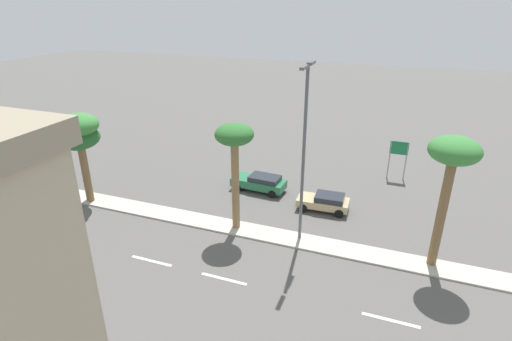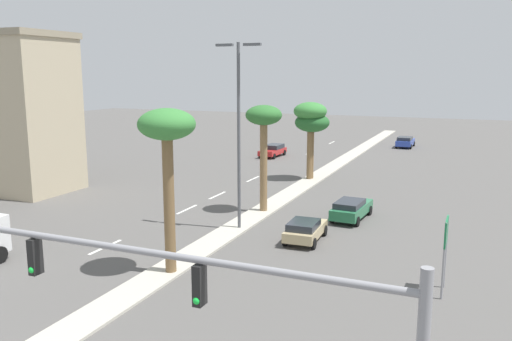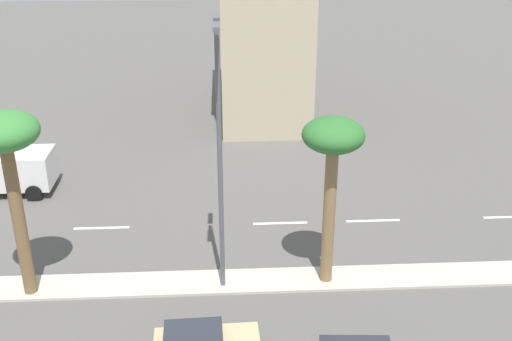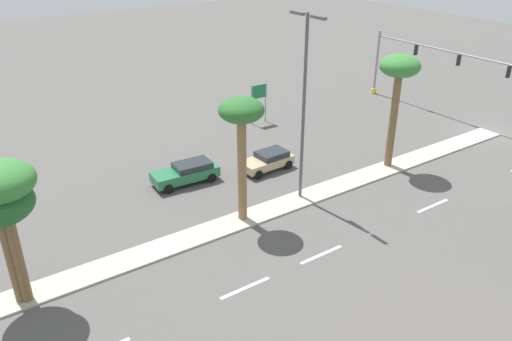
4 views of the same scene
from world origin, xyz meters
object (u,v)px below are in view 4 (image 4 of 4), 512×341
at_px(traffic_signal_gantry, 420,63).
at_px(palm_tree_far, 0,187).
at_px(sedan_green_front, 187,172).
at_px(palm_tree_left, 399,74).
at_px(sedan_tan_near, 268,160).
at_px(directional_road_sign, 259,96).
at_px(palm_tree_leading, 241,120).
at_px(street_lamp_inboard, 304,98).

bearing_deg(traffic_signal_gantry, palm_tree_far, 102.72).
relative_size(palm_tree_far, sedan_green_front, 1.54).
distance_m(traffic_signal_gantry, palm_tree_left, 14.35).
bearing_deg(traffic_signal_gantry, palm_tree_left, 122.74).
bearing_deg(traffic_signal_gantry, sedan_tan_near, 99.24).
bearing_deg(directional_road_sign, palm_tree_leading, 141.88).
xyz_separation_m(traffic_signal_gantry, palm_tree_far, (-8.27, 36.64, 1.78)).
height_order(traffic_signal_gantry, sedan_tan_near, traffic_signal_gantry).
relative_size(traffic_signal_gantry, palm_tree_left, 2.32).
relative_size(sedan_green_front, sedan_tan_near, 1.17).
xyz_separation_m(palm_tree_leading, sedan_green_front, (6.14, 0.49, -5.51)).
height_order(palm_tree_left, sedan_green_front, palm_tree_left).
bearing_deg(palm_tree_leading, traffic_signal_gantry, -72.21).
height_order(directional_road_sign, palm_tree_left, palm_tree_left).
distance_m(palm_tree_left, sedan_green_front, 15.57).
bearing_deg(sedan_green_front, traffic_signal_gantry, -86.07).
bearing_deg(traffic_signal_gantry, sedan_green_front, 93.93).
xyz_separation_m(palm_tree_left, sedan_green_front, (5.92, 13.08, -6.03)).
bearing_deg(palm_tree_leading, sedan_tan_near, -47.74).
bearing_deg(street_lamp_inboard, palm_tree_far, 92.06).
height_order(traffic_signal_gantry, street_lamp_inboard, street_lamp_inboard).
bearing_deg(palm_tree_far, traffic_signal_gantry, -77.28).
relative_size(palm_tree_left, palm_tree_leading, 1.07).
height_order(traffic_signal_gantry, palm_tree_left, palm_tree_left).
xyz_separation_m(traffic_signal_gantry, directional_road_sign, (4.79, 14.54, -1.75)).
height_order(directional_road_sign, sedan_tan_near, directional_road_sign).
bearing_deg(palm_tree_far, directional_road_sign, -59.41).
xyz_separation_m(palm_tree_left, street_lamp_inboard, (-0.04, 8.12, -0.11)).
distance_m(palm_tree_leading, palm_tree_far, 12.19).
height_order(palm_tree_far, sedan_green_front, palm_tree_far).
bearing_deg(palm_tree_far, sedan_tan_near, -73.52).
height_order(traffic_signal_gantry, sedan_green_front, traffic_signal_gantry).
height_order(palm_tree_far, street_lamp_inboard, street_lamp_inboard).
xyz_separation_m(sedan_green_front, sedan_tan_near, (-1.42, -5.68, -0.05)).
height_order(palm_tree_left, sedan_tan_near, palm_tree_left).
height_order(palm_tree_left, palm_tree_leading, palm_tree_left).
xyz_separation_m(palm_tree_far, sedan_green_front, (6.56, -11.69, -5.26)).
relative_size(traffic_signal_gantry, sedan_green_front, 4.06).
xyz_separation_m(palm_tree_left, palm_tree_far, (-0.64, 24.77, -0.76)).
relative_size(traffic_signal_gantry, sedan_tan_near, 4.76).
xyz_separation_m(directional_road_sign, sedan_green_front, (-6.51, 10.41, -1.74)).
xyz_separation_m(traffic_signal_gantry, street_lamp_inboard, (-7.68, 19.99, 2.43)).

